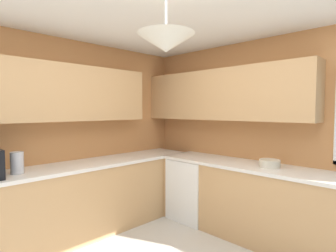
% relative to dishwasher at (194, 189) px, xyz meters
% --- Properties ---
extents(room_shell, '(4.09, 3.99, 2.58)m').
position_rel_dishwasher_xyz_m(room_shell, '(0.23, -0.96, 1.38)').
color(room_shell, '#C6844C').
rests_on(room_shell, ground_plane).
extents(counter_run_left, '(0.65, 3.60, 0.92)m').
position_rel_dishwasher_xyz_m(counter_run_left, '(-0.66, -1.60, 0.02)').
color(counter_run_left, tan).
rests_on(counter_run_left, ground_plane).
extents(counter_run_back, '(3.18, 0.65, 0.92)m').
position_rel_dishwasher_xyz_m(counter_run_back, '(1.23, 0.03, 0.02)').
color(counter_run_back, tan).
rests_on(counter_run_back, ground_plane).
extents(dishwasher, '(0.60, 0.60, 0.87)m').
position_rel_dishwasher_xyz_m(dishwasher, '(0.00, 0.00, 0.00)').
color(dishwasher, white).
rests_on(dishwasher, ground_plane).
extents(kettle, '(0.13, 0.13, 0.23)m').
position_rel_dishwasher_xyz_m(kettle, '(-0.64, -2.17, 0.60)').
color(kettle, '#B7B7BC').
rests_on(kettle, counter_run_left).
extents(bowl, '(0.24, 0.24, 0.09)m').
position_rel_dishwasher_xyz_m(bowl, '(1.11, 0.03, 0.53)').
color(bowl, beige).
rests_on(bowl, counter_run_back).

